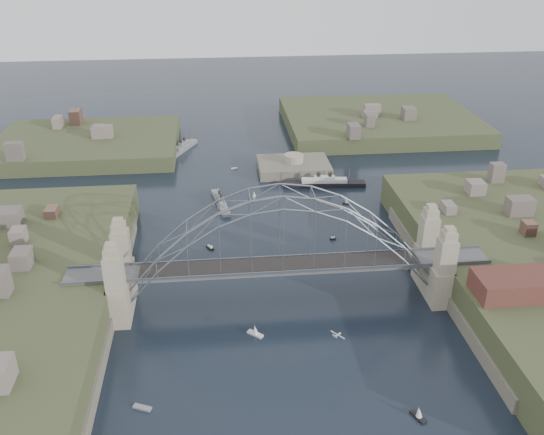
{
  "coord_description": "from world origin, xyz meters",
  "views": [
    {
      "loc": [
        -11.85,
        -99.78,
        68.67
      ],
      "look_at": [
        0.0,
        18.0,
        10.0
      ],
      "focal_mm": 38.94,
      "sensor_mm": 36.0,
      "label": 1
    }
  ],
  "objects_px": {
    "ocean_liner": "(324,183)",
    "fort_island": "(294,172)",
    "naval_cruiser_far": "(183,148)",
    "bridge": "(281,248)",
    "wharf_shed": "(529,284)",
    "naval_cruiser_near": "(221,202)"
  },
  "relations": [
    {
      "from": "bridge",
      "to": "fort_island",
      "type": "distance_m",
      "value": 72.14
    },
    {
      "from": "ocean_liner",
      "to": "fort_island",
      "type": "bearing_deg",
      "value": 119.86
    },
    {
      "from": "naval_cruiser_near",
      "to": "ocean_liner",
      "type": "height_order",
      "value": "ocean_liner"
    },
    {
      "from": "ocean_liner",
      "to": "naval_cruiser_far",
      "type": "bearing_deg",
      "value": 140.18
    },
    {
      "from": "wharf_shed",
      "to": "naval_cruiser_far",
      "type": "bearing_deg",
      "value": 122.16
    },
    {
      "from": "bridge",
      "to": "naval_cruiser_far",
      "type": "distance_m",
      "value": 95.94
    },
    {
      "from": "bridge",
      "to": "naval_cruiser_far",
      "type": "xyz_separation_m",
      "value": [
        -22.92,
        92.45,
        -11.42
      ]
    },
    {
      "from": "bridge",
      "to": "fort_island",
      "type": "bearing_deg",
      "value": 80.27
    },
    {
      "from": "wharf_shed",
      "to": "ocean_liner",
      "type": "relative_size",
      "value": 0.82
    },
    {
      "from": "naval_cruiser_near",
      "to": "naval_cruiser_far",
      "type": "height_order",
      "value": "naval_cruiser_far"
    },
    {
      "from": "fort_island",
      "to": "ocean_liner",
      "type": "xyz_separation_m",
      "value": [
        7.34,
        -12.78,
        1.26
      ]
    },
    {
      "from": "bridge",
      "to": "naval_cruiser_near",
      "type": "xyz_separation_m",
      "value": [
        -11.21,
        47.49,
        -11.55
      ]
    },
    {
      "from": "bridge",
      "to": "naval_cruiser_near",
      "type": "height_order",
      "value": "bridge"
    },
    {
      "from": "wharf_shed",
      "to": "naval_cruiser_near",
      "type": "xyz_separation_m",
      "value": [
        -55.21,
        61.49,
        -9.22
      ]
    },
    {
      "from": "ocean_liner",
      "to": "bridge",
      "type": "bearing_deg",
      "value": -108.67
    },
    {
      "from": "naval_cruiser_near",
      "to": "bridge",
      "type": "bearing_deg",
      "value": -76.72
    },
    {
      "from": "naval_cruiser_far",
      "to": "bridge",
      "type": "bearing_deg",
      "value": -76.07
    },
    {
      "from": "wharf_shed",
      "to": "bridge",
      "type": "bearing_deg",
      "value": 162.35
    },
    {
      "from": "fort_island",
      "to": "wharf_shed",
      "type": "height_order",
      "value": "wharf_shed"
    },
    {
      "from": "fort_island",
      "to": "wharf_shed",
      "type": "relative_size",
      "value": 1.1
    },
    {
      "from": "naval_cruiser_far",
      "to": "naval_cruiser_near",
      "type": "bearing_deg",
      "value": -75.4
    },
    {
      "from": "bridge",
      "to": "naval_cruiser_near",
      "type": "distance_m",
      "value": 50.15
    }
  ]
}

